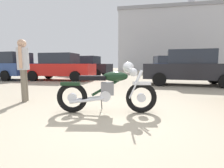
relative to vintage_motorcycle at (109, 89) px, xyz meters
name	(u,v)px	position (x,y,z in m)	size (l,w,h in m)	color
ground_plane	(111,118)	(0.12, -0.39, -0.49)	(80.00, 80.00, 0.00)	tan
vintage_motorcycle	(109,89)	(0.00, 0.00, 0.00)	(2.07, 0.75, 1.07)	black
bystander	(23,64)	(-2.46, 0.58, 0.53)	(0.30, 0.43, 1.66)	#706656
silver_sedan_mid	(86,66)	(-4.07, 10.21, 0.34)	(4.40, 2.36, 1.67)	black
blue_hatchback_right	(1,65)	(-8.59, 6.18, 0.45)	(4.89, 2.42, 1.74)	black
white_estate_far	(189,68)	(2.85, 5.26, 0.34)	(4.34, 2.23, 1.67)	black
pale_sedan_back	(176,65)	(3.65, 12.95, 0.45)	(4.96, 2.66, 1.74)	black
dark_sedan_left	(60,67)	(-4.45, 6.36, 0.34)	(4.20, 1.92, 1.67)	black
industrial_building	(166,42)	(4.63, 28.87, 4.44)	(16.10, 12.03, 18.69)	#B2B2B7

